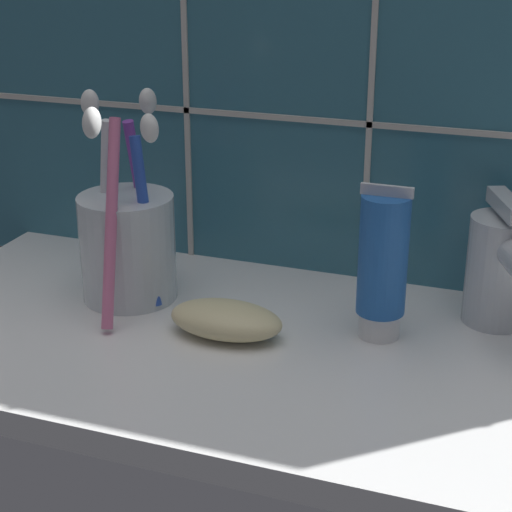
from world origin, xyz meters
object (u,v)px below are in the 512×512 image
at_px(toothpaste_tube, 383,264).
at_px(toothbrush_cup, 128,241).
at_px(sink_faucet, 503,267).
at_px(soap_bar, 228,317).

bearing_deg(toothpaste_tube, toothbrush_cup, -179.86).
xyz_separation_m(toothbrush_cup, sink_faucet, (0.29, 0.05, -0.00)).
relative_size(toothbrush_cup, sink_faucet, 1.63).
bearing_deg(toothpaste_tube, sink_faucet, 30.52).
height_order(toothbrush_cup, soap_bar, toothbrush_cup).
distance_m(toothbrush_cup, soap_bar, 0.11).
relative_size(toothbrush_cup, toothpaste_tube, 1.49).
xyz_separation_m(toothpaste_tube, soap_bar, (-0.11, -0.03, -0.05)).
height_order(toothbrush_cup, toothpaste_tube, toothbrush_cup).
relative_size(toothpaste_tube, soap_bar, 1.35).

